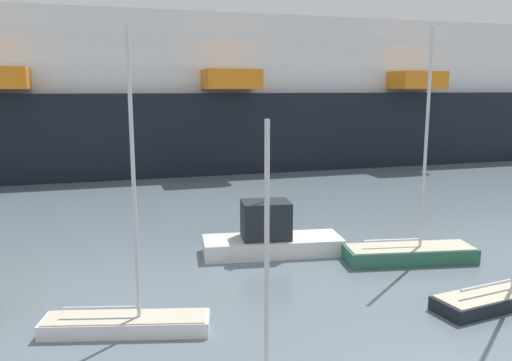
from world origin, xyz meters
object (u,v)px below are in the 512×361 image
Objects in this scene: fishing_boat_0 at (270,236)px; sailboat_0 at (504,292)px; sailboat_2 at (410,251)px; sailboat_5 at (126,318)px; cruise_ship at (13,100)px.

sailboat_0 is at bearing 136.64° from fishing_boat_0.
sailboat_2 is 1.07× the size of sailboat_5.
sailboat_0 is at bearing -73.06° from sailboat_2.
sailboat_0 is 5.12m from sailboat_2.
cruise_ship is (-20.04, 40.94, 6.34)m from sailboat_0.
sailboat_2 is 13.22m from sailboat_5.
sailboat_0 is 0.07× the size of cruise_ship.
sailboat_2 is at bearing 161.16° from fishing_boat_0.
sailboat_2 is at bearing -59.04° from cruise_ship.
sailboat_5 is 39.78m from cruise_ship.
sailboat_2 is 1.51× the size of fishing_boat_0.
sailboat_0 is 10.25m from fishing_boat_0.
sailboat_0 is 46.02m from cruise_ship.
fishing_boat_0 is at bearing 163.10° from sailboat_2.
cruise_ship reaches higher than fishing_boat_0.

